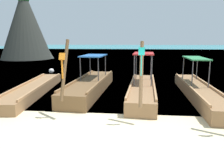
% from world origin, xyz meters
% --- Properties ---
extents(ground, '(120.00, 120.00, 0.00)m').
position_xyz_m(ground, '(0.00, 0.00, 0.00)').
color(ground, beige).
extents(sea_water, '(120.00, 120.00, 0.00)m').
position_xyz_m(sea_water, '(0.00, 62.32, 0.00)').
color(sea_water, teal).
rests_on(sea_water, ground).
extents(longtail_boat_red_ribbon, '(1.73, 7.20, 2.76)m').
position_xyz_m(longtail_boat_red_ribbon, '(-4.09, 4.83, 0.26)').
color(longtail_boat_red_ribbon, olive).
rests_on(longtail_boat_red_ribbon, ground).
extents(longtail_boat_orange_ribbon, '(1.81, 6.98, 2.78)m').
position_xyz_m(longtail_boat_orange_ribbon, '(-1.26, 5.41, 0.38)').
color(longtail_boat_orange_ribbon, brown).
rests_on(longtail_boat_orange_ribbon, ground).
extents(longtail_boat_turquoise_ribbon, '(1.63, 6.44, 2.72)m').
position_xyz_m(longtail_boat_turquoise_ribbon, '(1.46, 4.83, 0.36)').
color(longtail_boat_turquoise_ribbon, olive).
rests_on(longtail_boat_turquoise_ribbon, ground).
extents(longtail_boat_pink_ribbon, '(1.39, 7.59, 2.84)m').
position_xyz_m(longtail_boat_pink_ribbon, '(4.12, 4.83, 0.34)').
color(longtail_boat_pink_ribbon, olive).
rests_on(longtail_boat_pink_ribbon, ground).
extents(karst_rock, '(7.36, 7.26, 10.18)m').
position_xyz_m(karst_rock, '(-14.50, 24.18, 4.90)').
color(karst_rock, '#2D302B').
rests_on(karst_rock, ground).
extents(mooring_buoy_near, '(0.42, 0.42, 0.42)m').
position_xyz_m(mooring_buoy_near, '(-5.74, 11.25, 0.21)').
color(mooring_buoy_near, white).
rests_on(mooring_buoy_near, sea_water).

